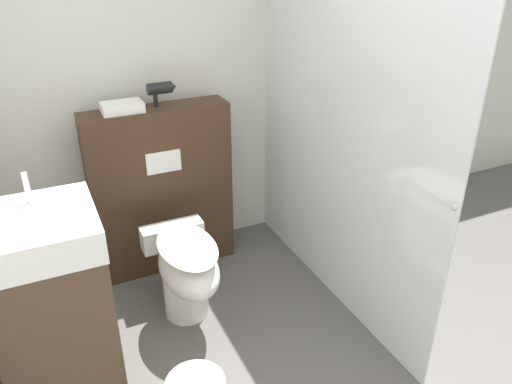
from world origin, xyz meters
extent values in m
cube|color=silver|center=(0.00, 2.03, 1.25)|extent=(8.00, 0.06, 2.50)
cube|color=#3D2819|center=(-0.44, 1.79, 0.57)|extent=(0.92, 0.22, 1.14)
cube|color=white|center=(-0.44, 1.68, 0.82)|extent=(0.22, 0.01, 0.14)
cube|color=silver|center=(0.43, 1.08, 1.08)|extent=(0.01, 1.85, 2.16)
sphere|color=#B2B2B7|center=(0.43, 0.18, 1.04)|extent=(0.04, 0.04, 0.04)
cylinder|color=white|center=(-0.49, 1.22, 0.18)|extent=(0.27, 0.27, 0.37)
ellipsoid|color=white|center=(-0.49, 1.12, 0.39)|extent=(0.32, 0.55, 0.27)
ellipsoid|color=white|center=(-0.49, 1.12, 0.54)|extent=(0.31, 0.54, 0.02)
cube|color=white|center=(-0.49, 1.43, 0.44)|extent=(0.38, 0.12, 0.15)
cube|color=#473323|center=(-1.21, 0.85, 0.45)|extent=(0.48, 0.50, 0.90)
cube|color=white|center=(-1.21, 0.85, 0.97)|extent=(0.49, 0.51, 0.15)
cylinder|color=silver|center=(-1.21, 0.98, 1.11)|extent=(0.02, 0.02, 0.14)
cylinder|color=black|center=(-0.39, 1.81, 1.25)|extent=(0.15, 0.07, 0.07)
cone|color=black|center=(-0.30, 1.81, 1.25)|extent=(0.03, 0.06, 0.06)
cylinder|color=black|center=(-0.42, 1.81, 1.19)|extent=(0.03, 0.03, 0.10)
cube|color=white|center=(-0.63, 1.79, 1.17)|extent=(0.24, 0.16, 0.06)
cylinder|color=silver|center=(-0.71, 0.38, 0.32)|extent=(0.27, 0.27, 0.01)
camera|label=1|loc=(-1.14, -1.15, 2.05)|focal=35.00mm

